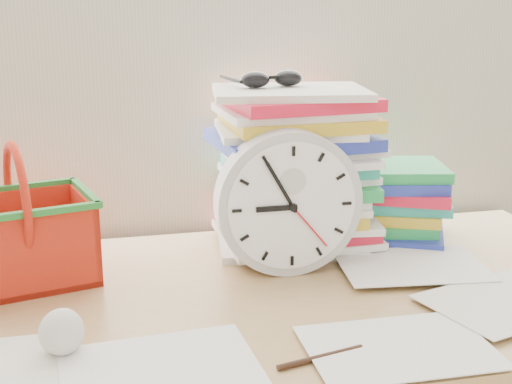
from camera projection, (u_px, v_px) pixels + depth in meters
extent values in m
cube|color=#AD8651|center=(255.00, 300.00, 1.25)|extent=(1.40, 0.70, 0.03)
cylinder|color=#AD8651|center=(481.00, 366.00, 1.78)|extent=(0.04, 0.04, 0.72)
cylinder|color=#B6B6B6|center=(288.00, 202.00, 1.31)|extent=(0.27, 0.05, 0.27)
sphere|color=silver|center=(61.00, 331.00, 1.03)|extent=(0.07, 0.07, 0.07)
cylinder|color=black|center=(321.00, 357.00, 1.01)|extent=(0.14, 0.04, 0.01)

